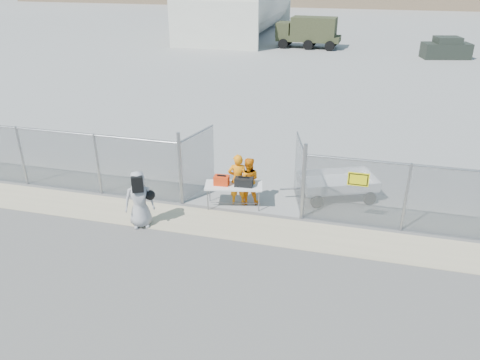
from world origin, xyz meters
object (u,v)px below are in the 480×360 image
(folding_table, at_px, (234,196))
(utility_trailer, at_px, (337,186))
(security_worker_right, at_px, (248,181))
(security_worker_left, at_px, (238,180))
(visitor, at_px, (139,199))

(folding_table, relative_size, utility_trailer, 0.56)
(folding_table, bearing_deg, security_worker_right, 30.97)
(folding_table, bearing_deg, security_worker_left, 56.94)
(security_worker_left, relative_size, visitor, 0.98)
(security_worker_left, xyz_separation_m, utility_trailer, (3.15, 1.37, -0.49))
(security_worker_right, bearing_deg, utility_trailer, -170.82)
(security_worker_right, xyz_separation_m, visitor, (-2.81, -2.26, 0.09))
(visitor, bearing_deg, security_worker_right, 13.63)
(security_worker_left, bearing_deg, security_worker_right, -167.06)
(security_worker_left, xyz_separation_m, security_worker_right, (0.31, 0.15, -0.08))
(security_worker_right, bearing_deg, visitor, 24.81)
(utility_trailer, bearing_deg, visitor, -170.84)
(visitor, bearing_deg, folding_table, 12.92)
(folding_table, xyz_separation_m, utility_trailer, (3.23, 1.59, 0.00))
(security_worker_left, distance_m, utility_trailer, 3.47)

